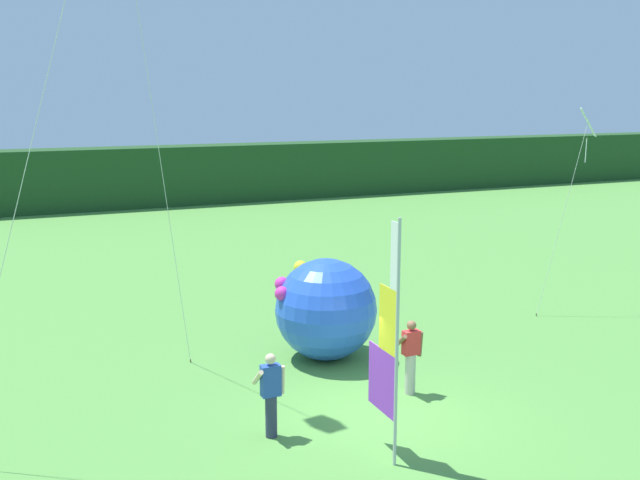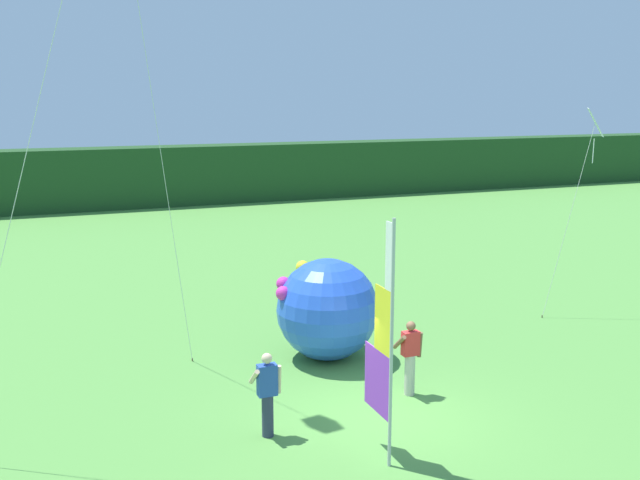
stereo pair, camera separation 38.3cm
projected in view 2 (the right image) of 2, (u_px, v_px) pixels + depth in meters
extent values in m
plane|color=#518E3D|center=(383.00, 418.00, 14.31)|extent=(120.00, 120.00, 0.00)
cube|color=#1E421E|center=(148.00, 176.00, 41.24)|extent=(80.00, 2.40, 3.37)
cylinder|color=#B7B7BC|center=(391.00, 346.00, 12.03)|extent=(0.06, 0.06, 4.34)
cube|color=purple|center=(377.00, 381.00, 12.66)|extent=(0.02, 0.97, 1.16)
cube|color=yellow|center=(383.00, 321.00, 12.26)|extent=(0.02, 0.60, 1.16)
cube|color=white|center=(389.00, 257.00, 11.86)|extent=(0.02, 0.23, 1.16)
cylinder|color=#B7B2A3|center=(410.00, 375.00, 15.32)|extent=(0.22, 0.22, 0.89)
cube|color=red|center=(410.00, 343.00, 15.18)|extent=(0.36, 0.20, 0.52)
sphere|color=brown|center=(411.00, 326.00, 15.11)|extent=(0.20, 0.20, 0.20)
cylinder|color=brown|center=(399.00, 342.00, 15.15)|extent=(0.09, 0.48, 0.42)
cylinder|color=brown|center=(420.00, 345.00, 15.28)|extent=(0.09, 0.14, 0.56)
cylinder|color=#2D334C|center=(268.00, 416.00, 13.46)|extent=(0.22, 0.22, 0.81)
cube|color=#284CA8|center=(267.00, 380.00, 13.32)|extent=(0.36, 0.20, 0.60)
sphere|color=beige|center=(267.00, 358.00, 13.24)|extent=(0.20, 0.20, 0.20)
cylinder|color=beige|center=(254.00, 377.00, 13.28)|extent=(0.09, 0.48, 0.42)
cylinder|color=beige|center=(279.00, 379.00, 13.42)|extent=(0.09, 0.14, 0.56)
sphere|color=blue|center=(327.00, 309.00, 17.31)|extent=(2.45, 2.45, 2.45)
sphere|color=#DB33A8|center=(283.00, 293.00, 16.82)|extent=(0.34, 0.34, 0.34)
sphere|color=yellow|center=(303.00, 267.00, 17.70)|extent=(0.34, 0.34, 0.34)
sphere|color=#DB33A8|center=(283.00, 284.00, 17.24)|extent=(0.34, 0.34, 0.34)
cylinder|color=brown|center=(192.00, 360.00, 17.32)|extent=(0.03, 0.03, 0.08)
cylinder|color=silver|center=(158.00, 135.00, 15.57)|extent=(1.33, 1.00, 10.84)
cylinder|color=brown|center=(542.00, 316.00, 20.68)|extent=(0.03, 0.03, 0.08)
cylinder|color=silver|center=(569.00, 221.00, 20.53)|extent=(1.61, 0.22, 5.52)
cube|color=white|center=(595.00, 122.00, 20.37)|extent=(0.76, 0.79, 0.80)
cylinder|color=white|center=(593.00, 151.00, 20.53)|extent=(0.02, 0.02, 0.70)
cylinder|color=silver|center=(21.00, 176.00, 11.78)|extent=(2.93, 0.73, 9.95)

